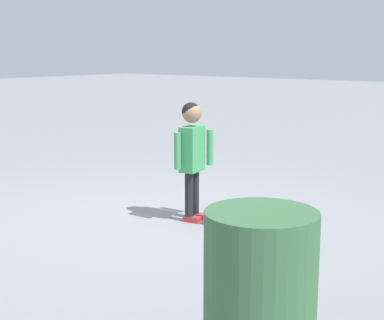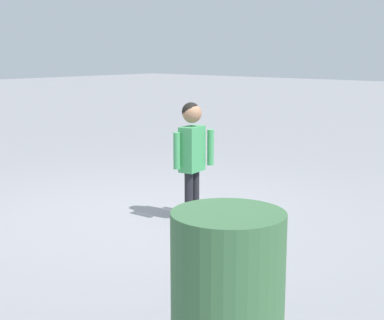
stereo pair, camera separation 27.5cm
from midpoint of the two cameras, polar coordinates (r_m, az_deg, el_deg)
ground_plane at (r=5.33m, az=-3.13°, el=-5.67°), size 50.00×50.00×0.00m
child_person at (r=5.11m, az=1.56°, el=1.16°), size 0.21×0.39×1.06m
skateboard at (r=5.03m, az=6.16°, el=-6.02°), size 0.64×0.29×0.07m
trash_bin at (r=2.64m, az=6.58°, el=-13.75°), size 0.50×0.50×0.82m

